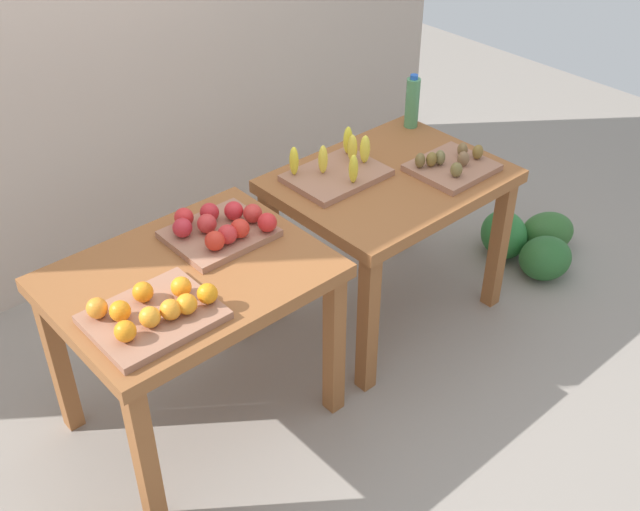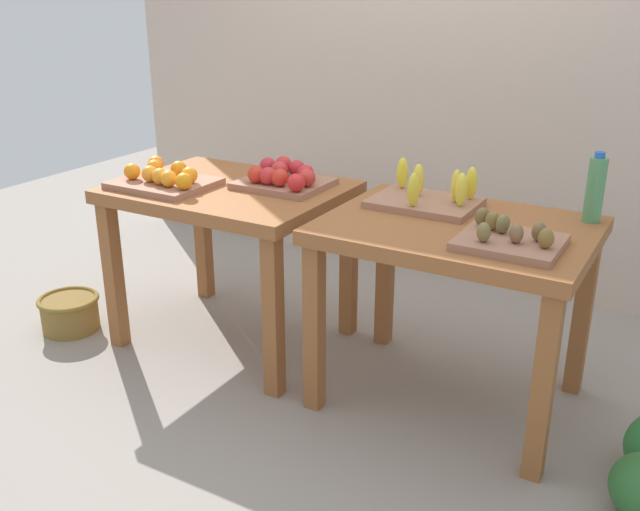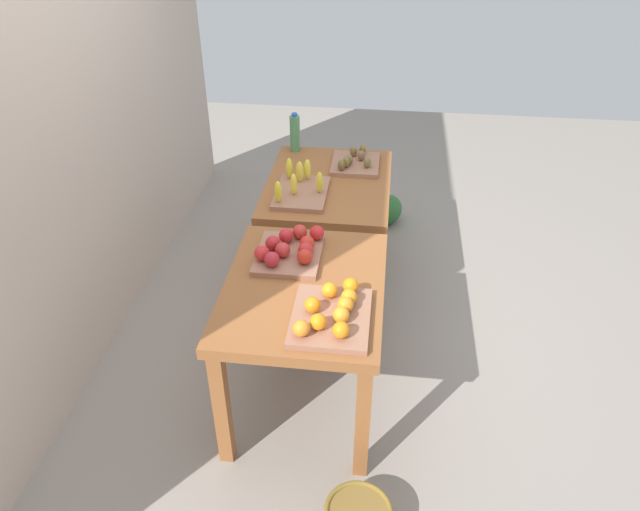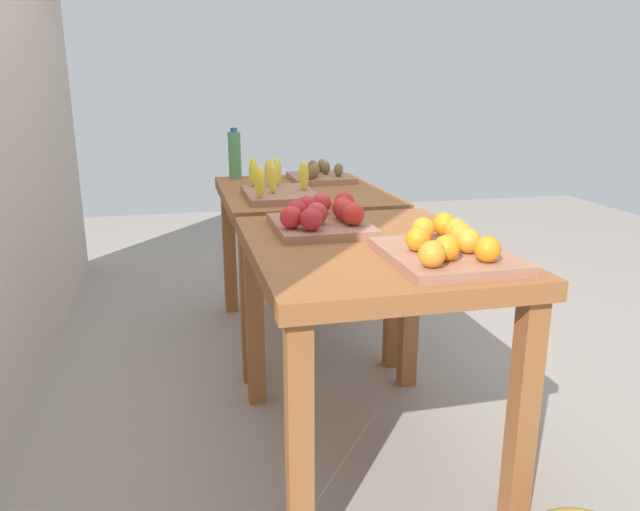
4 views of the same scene
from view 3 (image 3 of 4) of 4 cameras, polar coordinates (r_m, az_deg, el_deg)
name	(u,v)px [view 3 (image 3 of 4)]	position (r m, az deg, el deg)	size (l,w,h in m)	color
ground_plane	(318,330)	(3.93, -0.18, -7.13)	(8.00, 8.00, 0.00)	gray
back_wall	(66,97)	(3.56, -23.02, 13.69)	(4.40, 0.12, 3.00)	#C4AF9F
display_table_left	(304,303)	(3.07, -1.50, -4.56)	(1.04, 0.80, 0.80)	brown
display_table_right	(328,198)	(3.99, 0.80, 5.53)	(1.04, 0.80, 0.80)	brown
orange_bin	(332,313)	(2.76, 1.10, -5.51)	(0.45, 0.36, 0.11)	#9D6A51
apple_bin	(290,249)	(3.17, -2.86, 0.58)	(0.40, 0.36, 0.11)	#9D6A51
banana_crate	(300,188)	(3.77, -1.88, 6.39)	(0.44, 0.32, 0.17)	#9D6A51
kiwi_bin	(355,162)	(4.13, 3.36, 8.83)	(0.36, 0.32, 0.10)	#9D6A51
water_bottle	(295,133)	(4.32, -2.40, 11.53)	(0.07, 0.07, 0.28)	#4C8C59
watermelon_pile	(368,204)	(5.06, 4.60, 4.91)	(0.61, 0.67, 0.25)	#31642C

